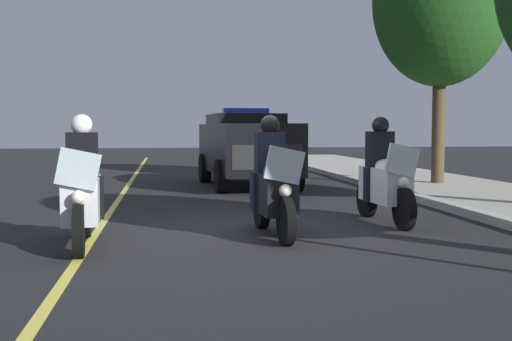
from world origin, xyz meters
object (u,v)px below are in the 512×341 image
Objects in this scene: police_motorcycle_trailing at (384,180)px; cyclist_background at (298,149)px; police_motorcycle_lead_left at (82,193)px; police_suv at (246,146)px; police_motorcycle_lead_right at (273,187)px; tree_far_back at (441,1)px.

cyclist_background is at bearing 175.61° from police_motorcycle_trailing.
police_suv is at bearing 158.89° from police_motorcycle_lead_left.
police_suv is (-6.72, -1.41, 0.37)m from police_motorcycle_trailing.
police_motorcycle_lead_right is 1.22× the size of cyclist_background.
police_motorcycle_lead_right is 0.43× the size of police_suv.
police_motorcycle_lead_left is 11.79m from tree_far_back.
tree_far_back reaches higher than cyclist_background.
cyclist_background is (-12.04, 2.84, 0.14)m from police_motorcycle_lead_right.
tree_far_back reaches higher than police_motorcycle_lead_left.
police_suv is at bearing -27.51° from cyclist_background.
police_suv reaches higher than police_motorcycle_trailing.
tree_far_back is at bearing 132.68° from police_motorcycle_lead_left.
police_motorcycle_lead_left is at bearing -79.80° from police_motorcycle_lead_right.
police_suv is at bearing 175.70° from police_motorcycle_lead_right.
police_motorcycle_trailing is 11.09m from cyclist_background.
police_motorcycle_lead_left is 1.00× the size of police_motorcycle_lead_right.
police_motorcycle_trailing is at bearing -30.53° from tree_far_back.
police_motorcycle_lead_right is 7.73m from police_suv.
police_motorcycle_lead_right is at bearing 100.20° from police_motorcycle_lead_left.
police_motorcycle_trailing is 6.88m from police_suv.
police_motorcycle_lead_left is 2.62m from police_motorcycle_lead_right.
police_motorcycle_trailing is 0.31× the size of tree_far_back.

